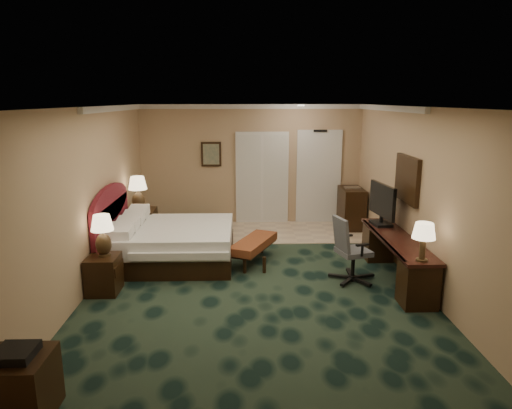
{
  "coord_description": "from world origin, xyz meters",
  "views": [
    {
      "loc": [
        -0.19,
        -6.57,
        2.81
      ],
      "look_at": [
        0.02,
        0.6,
        1.15
      ],
      "focal_mm": 32.0,
      "sensor_mm": 36.0,
      "label": 1
    }
  ],
  "objects_px": {
    "lamp_near": "(103,235)",
    "tv": "(382,205)",
    "bed_bench": "(254,251)",
    "minibar": "(351,208)",
    "side_table": "(20,387)",
    "desk": "(396,259)",
    "bed": "(175,244)",
    "lamp_far": "(138,194)",
    "nightstand_far": "(142,226)",
    "nightstand_near": "(104,274)",
    "desk_chair": "(354,249)"
  },
  "relations": [
    {
      "from": "lamp_near",
      "to": "tv",
      "type": "relative_size",
      "value": 0.67
    },
    {
      "from": "bed_bench",
      "to": "minibar",
      "type": "relative_size",
      "value": 1.37
    },
    {
      "from": "side_table",
      "to": "desk",
      "type": "xyz_separation_m",
      "value": [
        4.42,
        3.11,
        0.05
      ]
    },
    {
      "from": "bed",
      "to": "side_table",
      "type": "relative_size",
      "value": 3.37
    },
    {
      "from": "tv",
      "to": "minibar",
      "type": "distance_m",
      "value": 2.34
    },
    {
      "from": "bed",
      "to": "lamp_far",
      "type": "distance_m",
      "value": 1.56
    },
    {
      "from": "desk",
      "to": "tv",
      "type": "bearing_deg",
      "value": 92.85
    },
    {
      "from": "lamp_near",
      "to": "tv",
      "type": "xyz_separation_m",
      "value": [
        4.43,
        1.06,
        0.18
      ]
    },
    {
      "from": "nightstand_far",
      "to": "nightstand_near",
      "type": "bearing_deg",
      "value": -90.96
    },
    {
      "from": "lamp_far",
      "to": "desk",
      "type": "height_order",
      "value": "lamp_far"
    },
    {
      "from": "tv",
      "to": "side_table",
      "type": "bearing_deg",
      "value": -145.68
    },
    {
      "from": "bed_bench",
      "to": "desk",
      "type": "height_order",
      "value": "desk"
    },
    {
      "from": "desk_chair",
      "to": "desk",
      "type": "bearing_deg",
      "value": -13.62
    },
    {
      "from": "desk",
      "to": "tv",
      "type": "relative_size",
      "value": 2.6
    },
    {
      "from": "bed",
      "to": "minibar",
      "type": "height_order",
      "value": "minibar"
    },
    {
      "from": "bed",
      "to": "tv",
      "type": "relative_size",
      "value": 2.18
    },
    {
      "from": "tv",
      "to": "bed_bench",
      "type": "bearing_deg",
      "value": 170.21
    },
    {
      "from": "nightstand_far",
      "to": "desk_chair",
      "type": "height_order",
      "value": "desk_chair"
    },
    {
      "from": "nightstand_near",
      "to": "bed_bench",
      "type": "height_order",
      "value": "nightstand_near"
    },
    {
      "from": "nightstand_near",
      "to": "minibar",
      "type": "xyz_separation_m",
      "value": [
        4.47,
        3.37,
        0.17
      ]
    },
    {
      "from": "lamp_far",
      "to": "desk_chair",
      "type": "bearing_deg",
      "value": -28.82
    },
    {
      "from": "side_table",
      "to": "desk",
      "type": "distance_m",
      "value": 5.4
    },
    {
      "from": "tv",
      "to": "desk",
      "type": "bearing_deg",
      "value": -94.21
    },
    {
      "from": "desk_chair",
      "to": "tv",
      "type": "bearing_deg",
      "value": 34.04
    },
    {
      "from": "desk_chair",
      "to": "minibar",
      "type": "xyz_separation_m",
      "value": [
        0.68,
        3.03,
        -0.08
      ]
    },
    {
      "from": "bed",
      "to": "bed_bench",
      "type": "xyz_separation_m",
      "value": [
        1.39,
        -0.1,
        -0.11
      ]
    },
    {
      "from": "minibar",
      "to": "nightstand_far",
      "type": "bearing_deg",
      "value": -168.57
    },
    {
      "from": "bed_bench",
      "to": "minibar",
      "type": "distance_m",
      "value": 3.1
    },
    {
      "from": "bed_bench",
      "to": "nightstand_far",
      "type": "bearing_deg",
      "value": 175.03
    },
    {
      "from": "bed",
      "to": "lamp_near",
      "type": "distance_m",
      "value": 1.62
    },
    {
      "from": "bed",
      "to": "side_table",
      "type": "xyz_separation_m",
      "value": [
        -0.8,
        -4.06,
        -0.02
      ]
    },
    {
      "from": "nightstand_near",
      "to": "nightstand_far",
      "type": "height_order",
      "value": "nightstand_far"
    },
    {
      "from": "bed",
      "to": "minibar",
      "type": "relative_size",
      "value": 2.24
    },
    {
      "from": "bed",
      "to": "bed_bench",
      "type": "bearing_deg",
      "value": -3.95
    },
    {
      "from": "tv",
      "to": "lamp_far",
      "type": "bearing_deg",
      "value": 156.49
    },
    {
      "from": "lamp_far",
      "to": "side_table",
      "type": "distance_m",
      "value": 5.21
    },
    {
      "from": "lamp_far",
      "to": "side_table",
      "type": "bearing_deg",
      "value": -89.39
    },
    {
      "from": "lamp_far",
      "to": "nightstand_far",
      "type": "bearing_deg",
      "value": 57.58
    },
    {
      "from": "side_table",
      "to": "lamp_near",
      "type": "bearing_deg",
      "value": 91.01
    },
    {
      "from": "nightstand_near",
      "to": "side_table",
      "type": "height_order",
      "value": "side_table"
    },
    {
      "from": "nightstand_far",
      "to": "desk_chair",
      "type": "distance_m",
      "value": 4.32
    },
    {
      "from": "lamp_near",
      "to": "minibar",
      "type": "relative_size",
      "value": 0.69
    },
    {
      "from": "bed",
      "to": "desk",
      "type": "xyz_separation_m",
      "value": [
        3.62,
        -0.95,
        0.03
      ]
    },
    {
      "from": "nightstand_far",
      "to": "desk",
      "type": "distance_m",
      "value": 4.91
    },
    {
      "from": "nightstand_near",
      "to": "desk",
      "type": "height_order",
      "value": "desk"
    },
    {
      "from": "lamp_near",
      "to": "desk",
      "type": "bearing_deg",
      "value": 4.07
    },
    {
      "from": "nightstand_far",
      "to": "side_table",
      "type": "relative_size",
      "value": 1.11
    },
    {
      "from": "desk_chair",
      "to": "minibar",
      "type": "distance_m",
      "value": 3.11
    },
    {
      "from": "lamp_far",
      "to": "bed_bench",
      "type": "relative_size",
      "value": 0.55
    },
    {
      "from": "nightstand_near",
      "to": "lamp_near",
      "type": "distance_m",
      "value": 0.59
    }
  ]
}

